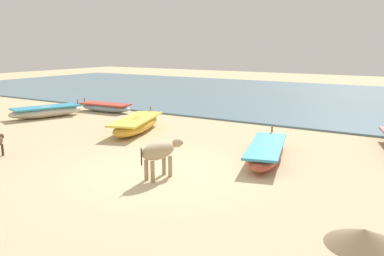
{
  "coord_description": "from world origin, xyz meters",
  "views": [
    {
      "loc": [
        6.16,
        -8.59,
        3.38
      ],
      "look_at": [
        -1.02,
        2.91,
        0.6
      ],
      "focal_mm": 37.97,
      "sensor_mm": 36.0,
      "label": 1
    }
  ],
  "objects_px": {
    "fishing_boat_1": "(136,124)",
    "cow_adult_dun": "(160,152)",
    "fishing_boat_6": "(266,151)",
    "fishing_boat_2": "(46,111)",
    "fishing_boat_0": "(106,107)"
  },
  "relations": [
    {
      "from": "fishing_boat_1",
      "to": "cow_adult_dun",
      "type": "height_order",
      "value": "cow_adult_dun"
    },
    {
      "from": "fishing_boat_1",
      "to": "fishing_boat_0",
      "type": "bearing_deg",
      "value": 37.22
    },
    {
      "from": "fishing_boat_0",
      "to": "cow_adult_dun",
      "type": "xyz_separation_m",
      "value": [
        8.68,
        -7.08,
        0.46
      ]
    },
    {
      "from": "fishing_boat_6",
      "to": "fishing_boat_0",
      "type": "bearing_deg",
      "value": 53.06
    },
    {
      "from": "cow_adult_dun",
      "to": "fishing_boat_0",
      "type": "bearing_deg",
      "value": 60.36
    },
    {
      "from": "fishing_boat_2",
      "to": "fishing_boat_0",
      "type": "bearing_deg",
      "value": -5.18
    },
    {
      "from": "cow_adult_dun",
      "to": "fishing_boat_6",
      "type": "bearing_deg",
      "value": -19.57
    },
    {
      "from": "fishing_boat_0",
      "to": "fishing_boat_2",
      "type": "relative_size",
      "value": 0.86
    },
    {
      "from": "fishing_boat_1",
      "to": "cow_adult_dun",
      "type": "distance_m",
      "value": 5.86
    },
    {
      "from": "fishing_boat_6",
      "to": "cow_adult_dun",
      "type": "bearing_deg",
      "value": 135.24
    },
    {
      "from": "fishing_boat_0",
      "to": "fishing_boat_2",
      "type": "height_order",
      "value": "fishing_boat_2"
    },
    {
      "from": "fishing_boat_1",
      "to": "fishing_boat_2",
      "type": "height_order",
      "value": "fishing_boat_1"
    },
    {
      "from": "fishing_boat_0",
      "to": "cow_adult_dun",
      "type": "bearing_deg",
      "value": 136.05
    },
    {
      "from": "fishing_boat_0",
      "to": "fishing_boat_1",
      "type": "distance_m",
      "value": 5.41
    },
    {
      "from": "fishing_boat_1",
      "to": "fishing_boat_6",
      "type": "bearing_deg",
      "value": -119.57
    }
  ]
}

